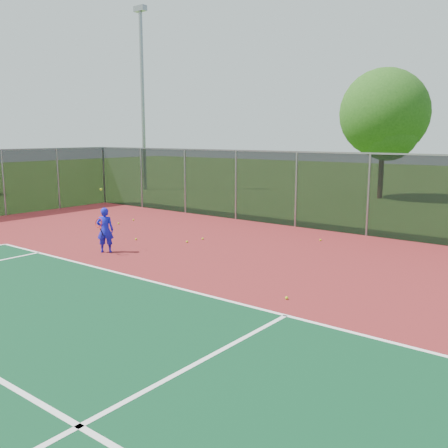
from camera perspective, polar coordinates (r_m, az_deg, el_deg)
The scene contains 14 objects.
ground at distance 9.54m, azimuth -13.46°, elevation -12.67°, with size 120.00×120.00×0.00m, color #325819.
court_apron at distance 10.79m, azimuth -5.02°, elevation -9.65°, with size 30.00×20.00×0.02m, color maroon.
court_lines at distance 7.08m, azimuth -15.39°, elevation -20.99°, with size 22.10×13.05×0.00m.
fence_back at distance 18.85m, azimuth 16.17°, elevation 3.33°, with size 30.00×0.06×3.03m.
tennis_player at distance 16.04m, azimuth -13.44°, elevation -0.66°, with size 0.62×0.71×2.00m.
practice_ball_0 at distance 17.82m, azimuth -10.02°, elevation -1.71°, with size 0.07×0.07×0.07m, color #B6D018.
practice_ball_1 at distance 17.18m, azimuth -4.25°, elevation -2.03°, with size 0.07×0.07×0.07m, color #B6D018.
practice_ball_2 at distance 11.39m, azimuth 7.17°, elevation -8.38°, with size 0.07×0.07×0.07m, color #B6D018.
practice_ball_3 at distance 21.91m, azimuth -10.31°, elevation 0.47°, with size 0.07×0.07×0.07m, color #B6D018.
practice_ball_4 at distance 17.63m, azimuth -2.45°, elevation -1.69°, with size 0.07×0.07×0.07m, color #B6D018.
practice_ball_5 at distance 21.15m, azimuth -11.95°, elevation 0.07°, with size 0.07×0.07×0.07m, color #B6D018.
practice_ball_7 at distance 17.73m, azimuth 10.96°, elevation -1.80°, with size 0.07×0.07×0.07m, color #B6D018.
floodlight_nw at distance 34.81m, azimuth -9.31°, elevation 15.04°, with size 0.90×0.40×11.94m.
tree_back_left at distance 30.57m, azimuth 17.94°, elevation 11.53°, with size 5.08×5.08×7.47m.
Camera 1 is at (6.98, -5.39, 3.64)m, focal length 40.00 mm.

